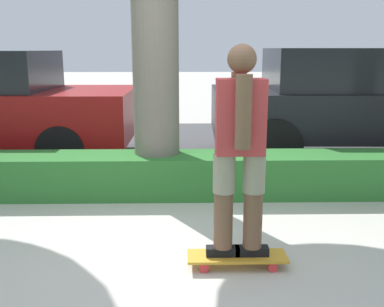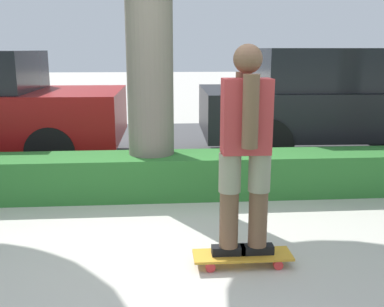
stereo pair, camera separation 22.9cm
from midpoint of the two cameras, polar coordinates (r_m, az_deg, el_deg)
The scene contains 6 objects.
ground_plane at distance 3.79m, azimuth -1.54°, elevation -12.92°, with size 60.00×60.00×0.00m, color #BCB7AD.
street_asphalt at distance 7.78m, azimuth -1.32°, elevation 0.84°, with size 13.61×5.00×0.01m.
hedge_row at distance 5.20m, azimuth -1.43°, elevation -2.73°, with size 13.61×0.60×0.48m.
skateboard at distance 3.62m, azimuth 7.59°, elevation -12.95°, with size 0.77×0.24×0.09m.
skater_person at distance 3.33m, azimuth 8.05°, elevation 0.66°, with size 0.49×0.41×1.60m.
parked_car_middle at distance 7.30m, azimuth 19.50°, elevation 6.20°, with size 4.07×2.02×1.67m.
Camera 1 is at (0.15, -3.40, 1.66)m, focal length 42.00 mm.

